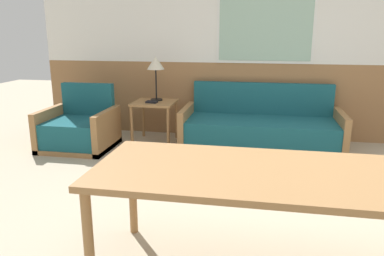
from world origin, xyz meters
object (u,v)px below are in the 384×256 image
Objects in this scene: armchair at (79,130)px; side_table at (155,108)px; dining_table at (266,180)px; couch at (260,129)px; table_lamp at (156,65)px.

armchair reaches higher than side_table.
side_table is at bearing 118.35° from dining_table.
dining_table is (2.42, -2.34, 0.42)m from armchair.
table_lamp is (-1.46, 0.05, 0.83)m from couch.
armchair is at bearing -168.49° from couch.
armchair is 1.05m from side_table.
table_lamp reaches higher than armchair.
dining_table reaches higher than side_table.
table_lamp reaches higher than side_table.
side_table is at bearing -178.12° from couch.
table_lamp is 3.27m from dining_table.
couch is at bearing -2.01° from table_lamp.
table_lamp is at bearing 19.64° from armchair.
side_table is at bearing 14.87° from armchair.
table_lamp is (0.93, 0.54, 0.83)m from armchair.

